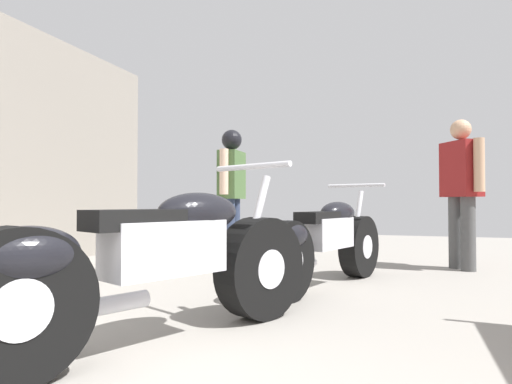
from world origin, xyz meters
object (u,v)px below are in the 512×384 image
(motorcycle_black_naked, at_px, (325,242))
(mechanic_in_blue, at_px, (461,184))
(motorcycle_maroon_cruiser, at_px, (157,265))
(mechanic_with_helmet, at_px, (232,182))

(motorcycle_black_naked, distance_m, mechanic_in_blue, 2.07)
(motorcycle_maroon_cruiser, bearing_deg, mechanic_with_helmet, 105.50)
(mechanic_in_blue, relative_size, mechanic_with_helmet, 1.00)
(motorcycle_maroon_cruiser, height_order, mechanic_in_blue, mechanic_in_blue)
(motorcycle_maroon_cruiser, distance_m, mechanic_in_blue, 3.88)
(motorcycle_maroon_cruiser, xyz_separation_m, mechanic_with_helmet, (-0.90, 3.25, 0.58))
(mechanic_in_blue, height_order, mechanic_with_helmet, mechanic_with_helmet)
(motorcycle_black_naked, height_order, mechanic_in_blue, mechanic_in_blue)
(motorcycle_maroon_cruiser, bearing_deg, mechanic_in_blue, 62.21)
(motorcycle_black_naked, relative_size, mechanic_in_blue, 1.17)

